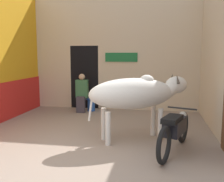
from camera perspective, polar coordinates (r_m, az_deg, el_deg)
ground_plane at (r=4.57m, az=-9.30°, el=-15.54°), size 30.00×30.00×0.00m
wall_back_with_doorway at (r=8.88m, az=-1.04°, el=6.94°), size 5.41×0.93×3.78m
wall_right_with_door at (r=6.32m, az=22.82°, el=7.80°), size 0.22×4.56×3.78m
cow at (r=5.52m, az=5.33°, el=-0.58°), size 2.20×1.41×1.40m
motorcycle_near at (r=5.04m, az=13.50°, el=-8.17°), size 0.78×1.82×0.76m
shopkeeper_seated at (r=8.30m, az=-6.62°, el=-0.27°), size 0.37×0.33×1.21m
plastic_stool at (r=8.50m, az=-4.54°, el=-2.87°), size 0.34×0.34×0.41m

